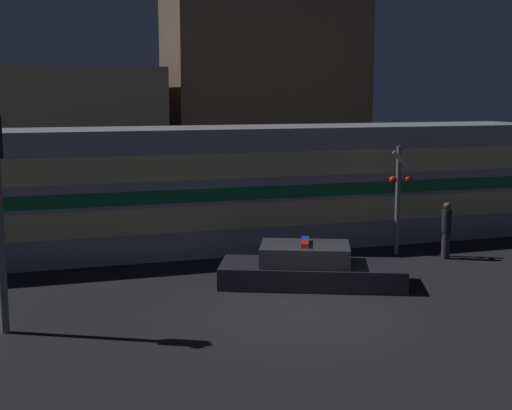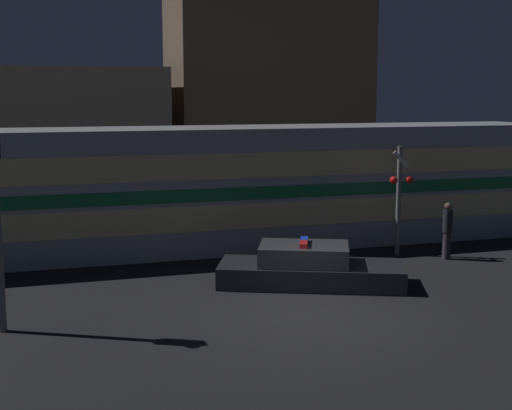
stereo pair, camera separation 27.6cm
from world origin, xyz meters
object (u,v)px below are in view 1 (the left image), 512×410
train (210,188)px  pedestrian (446,230)px  police_car (310,268)px  crossing_signal_near (398,194)px

train → pedestrian: (6.51, -3.79, -1.08)m
train → police_car: size_ratio=4.58×
train → pedestrian: 7.61m
crossing_signal_near → police_car: bearing=-148.2°
pedestrian → crossing_signal_near: 1.82m
pedestrian → crossing_signal_near: bearing=141.4°
pedestrian → police_car: bearing=-163.5°
train → crossing_signal_near: (5.34, -2.86, -0.06)m
pedestrian → crossing_signal_near: crossing_signal_near is taller
pedestrian → train: bearing=149.8°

